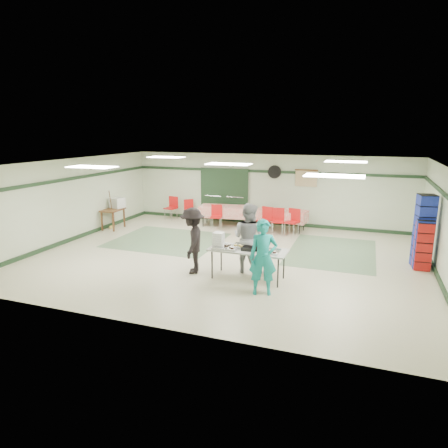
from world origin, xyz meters
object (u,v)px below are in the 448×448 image
(volunteer_dark, at_px, (193,241))
(crate_stack_blue_b, at_px, (423,244))
(chair_loose_a, at_px, (189,208))
(crate_stack_blue_a, at_px, (424,231))
(serving_table, at_px, (248,251))
(printer_table, at_px, (113,212))
(dining_table_a, at_px, (282,215))
(dining_table_b, at_px, (225,211))
(crate_stack_red, at_px, (423,246))
(volunteer_teal, at_px, (263,257))
(chair_loose_b, at_px, (172,206))
(broom, at_px, (112,209))
(office_printer, at_px, (117,203))
(chair_b, at_px, (266,217))
(chair_c, at_px, (293,219))
(chair_d, at_px, (216,214))
(chair_a, at_px, (278,218))
(volunteer_grey, at_px, (249,238))

(volunteer_dark, height_order, crate_stack_blue_b, volunteer_dark)
(chair_loose_a, distance_m, crate_stack_blue_a, 8.85)
(serving_table, relative_size, printer_table, 2.06)
(dining_table_a, xyz_separation_m, dining_table_b, (-2.20, -0.00, 0.00))
(volunteer_dark, xyz_separation_m, crate_stack_red, (5.59, 2.24, -0.21))
(dining_table_a, relative_size, chair_loose_a, 2.22)
(volunteer_teal, height_order, crate_stack_red, volunteer_teal)
(chair_loose_b, distance_m, broom, 2.56)
(crate_stack_red, height_order, office_printer, crate_stack_red)
(chair_b, xyz_separation_m, chair_loose_b, (-4.17, 0.85, 0.00))
(crate_stack_blue_a, relative_size, crate_stack_red, 1.53)
(printer_table, distance_m, broom, 0.13)
(serving_table, xyz_separation_m, dining_table_a, (-0.24, 5.13, -0.15))
(serving_table, distance_m, chair_c, 4.58)
(volunteer_dark, distance_m, chair_d, 4.74)
(serving_table, xyz_separation_m, chair_a, (-0.25, 4.57, -0.16))
(dining_table_b, distance_m, chair_loose_b, 2.43)
(crate_stack_red, height_order, crate_stack_blue_b, crate_stack_blue_b)
(chair_a, bearing_deg, dining_table_b, 155.45)
(chair_b, bearing_deg, volunteer_dark, -82.00)
(volunteer_grey, bearing_deg, printer_table, -7.04)
(dining_table_b, xyz_separation_m, office_printer, (-3.75, -1.59, 0.36))
(serving_table, height_order, chair_b, chair_b)
(volunteer_teal, xyz_separation_m, chair_loose_a, (-4.72, 6.35, -0.34))
(volunteer_teal, xyz_separation_m, crate_stack_blue_b, (3.54, 3.07, -0.18))
(chair_loose_b, bearing_deg, chair_loose_a, 21.18)
(volunteer_teal, bearing_deg, chair_d, 103.32)
(chair_b, xyz_separation_m, chair_d, (-1.89, -0.00, -0.03))
(crate_stack_blue_a, distance_m, crate_stack_blue_b, 0.35)
(chair_d, relative_size, crate_stack_red, 0.70)
(volunteer_dark, xyz_separation_m, printer_table, (-4.71, 3.27, -0.21))
(serving_table, xyz_separation_m, office_printer, (-6.18, 3.54, 0.22))
(chair_loose_b, xyz_separation_m, crate_stack_blue_b, (8.97, -3.14, 0.09))
(dining_table_a, relative_size, broom, 1.32)
(volunteer_teal, distance_m, volunteer_grey, 1.44)
(volunteer_teal, xyz_separation_m, chair_a, (-0.84, 5.36, -0.29))
(volunteer_teal, bearing_deg, dining_table_a, 80.68)
(chair_loose_a, height_order, printer_table, chair_loose_a)
(serving_table, xyz_separation_m, crate_stack_blue_b, (4.12, 2.28, -0.05))
(chair_d, distance_m, office_printer, 3.77)
(chair_c, bearing_deg, dining_table_a, 149.31)
(chair_loose_b, bearing_deg, printer_table, -111.00)
(chair_loose_b, distance_m, crate_stack_blue_b, 9.51)
(dining_table_a, xyz_separation_m, crate_stack_blue_b, (4.35, -2.85, 0.10))
(dining_table_a, bearing_deg, broom, -157.57)
(chair_loose_b, height_order, crate_stack_blue_b, crate_stack_blue_b)
(broom, bearing_deg, serving_table, -35.36)
(volunteer_teal, height_order, crate_stack_blue_b, volunteer_teal)
(volunteer_grey, relative_size, office_printer, 3.82)
(chair_loose_b, bearing_deg, chair_b, -1.30)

